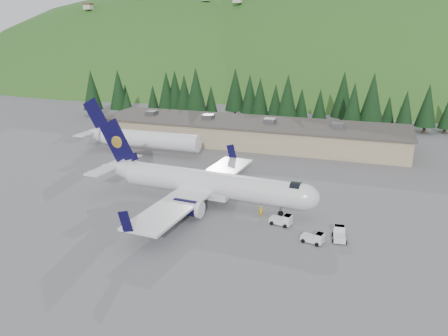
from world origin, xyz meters
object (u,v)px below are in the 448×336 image
at_px(second_airliner, 138,138).
at_px(baggage_tug_b, 314,238).
at_px(airliner, 205,184).
at_px(terminal_building, 248,132).
at_px(ramp_worker, 261,211).
at_px(baggage_tug_a, 283,220).
at_px(baggage_tug_c, 339,234).

xyz_separation_m(second_airliner, baggage_tug_b, (41.44, -29.55, -2.67)).
bearing_deg(baggage_tug_b, airliner, 170.94).
distance_m(terminal_building, ramp_worker, 42.10).
bearing_deg(airliner, baggage_tug_b, -19.55).
bearing_deg(terminal_building, baggage_tug_a, -68.11).
height_order(airliner, baggage_tug_b, airliner).
bearing_deg(airliner, terminal_building, 99.83).
relative_size(second_airliner, baggage_tug_c, 8.98).
distance_m(second_airliner, baggage_tug_b, 50.97).
xyz_separation_m(baggage_tug_b, baggage_tug_c, (2.85, 2.08, 0.04)).
bearing_deg(airliner, baggage_tug_c, -11.29).
bearing_deg(baggage_tug_a, baggage_tug_b, -28.17).
xyz_separation_m(airliner, baggage_tug_c, (20.42, -5.54, -2.51)).
relative_size(baggage_tug_a, baggage_tug_b, 1.05).
xyz_separation_m(baggage_tug_c, terminal_building, (-24.38, 43.47, 1.93)).
height_order(baggage_tug_a, ramp_worker, ramp_worker).
xyz_separation_m(terminal_building, ramp_worker, (13.25, -39.92, -1.81)).
bearing_deg(second_airliner, baggage_tug_c, -31.81).
height_order(airliner, baggage_tug_c, airliner).
height_order(second_airliner, baggage_tug_c, second_airliner).
bearing_deg(ramp_worker, airliner, -25.96).
bearing_deg(ramp_worker, baggage_tug_b, 131.98).
bearing_deg(baggage_tug_a, ramp_worker, 164.81).
relative_size(second_airliner, ramp_worker, 17.01).
relative_size(airliner, ramp_worker, 22.40).
bearing_deg(baggage_tug_b, baggage_tug_a, 155.21).
bearing_deg(terminal_building, baggage_tug_c, -60.71).
bearing_deg(baggage_tug_b, terminal_building, 129.67).
distance_m(airliner, baggage_tug_b, 19.33).
height_order(second_airliner, ramp_worker, second_airliner).
height_order(baggage_tug_b, ramp_worker, ramp_worker).
distance_m(baggage_tug_c, ramp_worker, 11.68).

